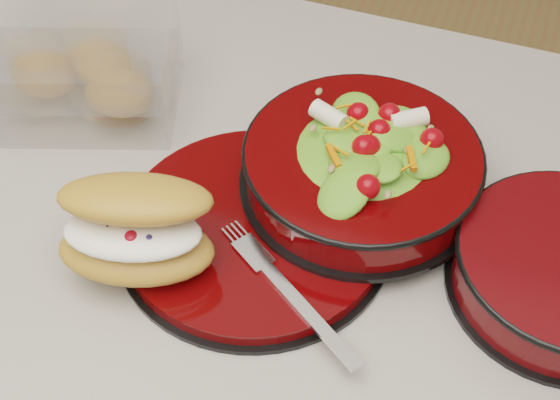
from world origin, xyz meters
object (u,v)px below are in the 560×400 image
(fork, at_px, (291,294))
(salad_bowl, at_px, (363,159))
(dinner_plate, at_px, (255,229))
(pastry_box, at_px, (81,72))
(croissant, at_px, (136,229))

(fork, bearing_deg, salad_bowl, 25.75)
(dinner_plate, height_order, pastry_box, pastry_box)
(dinner_plate, relative_size, fork, 1.79)
(croissant, xyz_separation_m, pastry_box, (-0.18, 0.20, -0.02))
(fork, relative_size, pastry_box, 0.61)
(fork, bearing_deg, croissant, 126.50)
(dinner_plate, distance_m, croissant, 0.13)
(dinner_plate, xyz_separation_m, fork, (0.06, -0.07, 0.01))
(salad_bowl, distance_m, croissant, 0.24)
(salad_bowl, relative_size, pastry_box, 0.98)
(pastry_box, bearing_deg, croissant, -67.71)
(croissant, relative_size, fork, 1.05)
(croissant, relative_size, pastry_box, 0.64)
(dinner_plate, relative_size, pastry_box, 1.09)
(dinner_plate, height_order, croissant, croissant)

